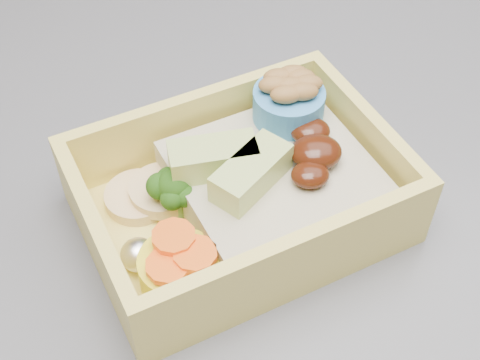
{
  "coord_description": "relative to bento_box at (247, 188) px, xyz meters",
  "views": [
    {
      "loc": [
        -0.17,
        -0.43,
        1.28
      ],
      "look_at": [
        -0.15,
        -0.14,
        0.96
      ],
      "focal_mm": 50.0,
      "sensor_mm": 36.0,
      "label": 1
    }
  ],
  "objects": [
    {
      "name": "bento_box",
      "position": [
        0.0,
        0.0,
        0.0
      ],
      "size": [
        0.25,
        0.21,
        0.08
      ],
      "rotation": [
        0.0,
        0.0,
        0.37
      ],
      "color": "#E9D460",
      "rests_on": "island"
    }
  ]
}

